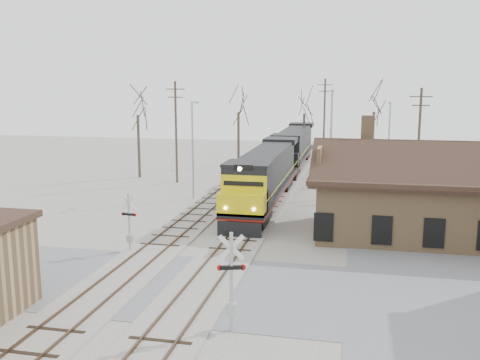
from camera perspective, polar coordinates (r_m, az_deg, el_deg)
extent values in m
plane|color=#A6A196|center=(27.28, -4.03, -11.34)|extent=(140.00, 140.00, 0.00)
cube|color=slate|center=(27.27, -4.03, -11.31)|extent=(60.00, 9.00, 0.03)
cube|color=#A6A196|center=(41.22, 1.74, -3.78)|extent=(3.40, 90.00, 0.12)
cube|color=#473323|center=(41.32, 0.76, -3.58)|extent=(0.08, 90.00, 0.14)
cube|color=#473323|center=(41.07, 2.73, -3.68)|extent=(0.08, 90.00, 0.14)
cube|color=#A6A196|center=(42.23, -4.29, -3.46)|extent=(3.40, 90.00, 0.12)
cube|color=#473323|center=(42.40, -5.22, -3.26)|extent=(0.08, 90.00, 0.14)
cube|color=#473323|center=(42.01, -3.35, -3.37)|extent=(0.08, 90.00, 0.14)
cube|color=#9B7850|center=(37.55, 19.24, -2.70)|extent=(14.00, 8.00, 4.00)
cube|color=black|center=(37.16, 19.43, 0.46)|extent=(15.20, 9.20, 0.30)
cube|color=black|center=(34.76, 19.99, 1.46)|extent=(15.00, 4.71, 2.66)
cube|color=black|center=(39.28, 19.10, 2.45)|extent=(15.00, 4.71, 2.66)
cube|color=#9B7850|center=(38.01, 13.38, 5.08)|extent=(0.80, 0.80, 2.20)
cube|color=black|center=(38.79, 1.10, -3.88)|extent=(2.63, 4.20, 1.05)
cube|color=black|center=(51.96, 3.97, -0.29)|extent=(2.63, 4.20, 1.05)
cube|color=black|center=(45.17, 2.76, -0.78)|extent=(3.15, 21.01, 0.37)
cube|color=maroon|center=(45.22, 2.75, -1.07)|extent=(3.17, 21.01, 0.13)
cube|color=black|center=(46.17, 3.04, 1.50)|extent=(2.73, 15.23, 2.94)
cube|color=black|center=(37.35, 0.84, -0.55)|extent=(3.15, 2.94, 2.94)
cube|color=#DBC30B|center=(35.82, 0.28, -2.47)|extent=(3.15, 1.89, 1.47)
cube|color=black|center=(35.21, -0.07, -5.34)|extent=(2.94, 0.25, 1.05)
cylinder|color=#FFF2CC|center=(34.43, -0.04, 1.20)|extent=(0.29, 0.10, 0.29)
cube|color=black|center=(59.63, 5.04, 1.05)|extent=(2.63, 4.20, 1.05)
cube|color=black|center=(73.07, 6.36, 2.71)|extent=(2.63, 4.20, 1.05)
cube|color=black|center=(66.23, 5.78, 2.68)|extent=(3.15, 21.01, 0.37)
cube|color=maroon|center=(66.26, 5.77, 2.48)|extent=(3.17, 21.01, 0.13)
cube|color=black|center=(67.33, 5.93, 4.20)|extent=(2.73, 15.23, 2.94)
cube|color=black|center=(58.36, 4.96, 3.30)|extent=(3.15, 2.94, 2.94)
cube|color=black|center=(56.72, 4.72, 2.19)|extent=(3.15, 1.89, 1.47)
cube|color=black|center=(55.94, 4.56, 0.45)|extent=(2.94, 0.25, 1.05)
cylinder|color=#A5A8AD|center=(22.04, -0.93, -10.85)|extent=(0.15, 0.15, 4.17)
cube|color=silver|center=(21.56, -0.94, -7.22)|extent=(1.06, 0.33, 1.09)
cube|color=silver|center=(21.56, -0.94, -7.22)|extent=(1.06, 0.33, 1.09)
cube|color=black|center=(21.82, -0.93, -9.32)|extent=(0.94, 0.40, 0.16)
cylinder|color=#B20C0C|center=(21.81, -2.18, -9.34)|extent=(0.26, 0.14, 0.25)
cylinder|color=#B20C0C|center=(21.85, 0.32, -9.29)|extent=(0.26, 0.14, 0.25)
cube|color=#A5A8AD|center=(22.47, -0.92, -13.58)|extent=(0.42, 0.31, 0.52)
cylinder|color=#A5A8AD|center=(32.94, -11.74, -4.50)|extent=(0.12, 0.12, 3.54)
cube|color=silver|center=(32.65, -11.82, -2.39)|extent=(0.92, 0.16, 0.93)
cube|color=silver|center=(32.65, -11.82, -2.39)|extent=(0.92, 0.16, 0.93)
cube|color=black|center=(32.81, -11.77, -3.60)|extent=(0.81, 0.25, 0.13)
cylinder|color=#B20C0C|center=(32.61, -11.17, -3.67)|extent=(0.22, 0.11, 0.21)
cylinder|color=#B20C0C|center=(33.01, -12.36, -3.54)|extent=(0.22, 0.11, 0.21)
cube|color=#A5A8AD|center=(33.19, -11.68, -6.13)|extent=(0.35, 0.27, 0.44)
cylinder|color=#A5A8AD|center=(46.88, -5.08, 3.14)|extent=(0.18, 0.18, 8.57)
cylinder|color=#A5A8AD|center=(47.42, -4.83, 8.30)|extent=(0.12, 1.80, 0.12)
cube|color=#A5A8AD|center=(48.19, -4.55, 8.21)|extent=(0.25, 0.50, 0.12)
cylinder|color=#A5A8AD|center=(47.33, 9.65, 3.72)|extent=(0.18, 0.18, 9.58)
cylinder|color=#A5A8AD|center=(47.94, 9.87, 9.41)|extent=(0.12, 1.80, 0.12)
cube|color=#A5A8AD|center=(48.75, 9.90, 9.30)|extent=(0.25, 0.50, 0.12)
cylinder|color=#A5A8AD|center=(57.68, 15.57, 3.95)|extent=(0.18, 0.18, 8.24)
cylinder|color=#A5A8AD|center=(58.31, 15.71, 7.97)|extent=(0.12, 1.80, 0.12)
cube|color=#A5A8AD|center=(59.11, 15.66, 7.90)|extent=(0.25, 0.50, 0.12)
cylinder|color=#382D23|center=(54.87, -6.83, 5.05)|extent=(0.24, 0.24, 10.32)
cube|color=#382D23|center=(54.66, -6.93, 9.60)|extent=(2.00, 0.10, 0.10)
cube|color=#382D23|center=(54.67, -6.91, 8.77)|extent=(1.60, 0.10, 0.10)
cylinder|color=#382D23|center=(70.50, 8.97, 6.28)|extent=(0.24, 0.24, 10.73)
cube|color=#382D23|center=(70.35, 9.07, 9.99)|extent=(2.00, 0.10, 0.10)
cube|color=#382D23|center=(70.35, 9.06, 9.34)|extent=(1.60, 0.10, 0.10)
cylinder|color=#382D23|center=(52.24, 18.52, 3.99)|extent=(0.24, 0.24, 9.68)
cube|color=#382D23|center=(52.00, 18.77, 8.42)|extent=(2.00, 0.10, 0.10)
cube|color=#382D23|center=(52.02, 18.72, 7.54)|extent=(1.60, 0.10, 0.10)
cylinder|color=#382D23|center=(58.84, -10.74, 3.54)|extent=(0.32, 0.32, 6.76)
cylinder|color=#382D23|center=(66.50, -0.17, 4.40)|extent=(0.32, 0.32, 6.60)
cylinder|color=#382D23|center=(72.58, 6.82, 4.63)|extent=(0.32, 0.32, 6.15)
cylinder|color=#382D23|center=(64.10, 13.96, 4.00)|extent=(0.32, 0.32, 6.88)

